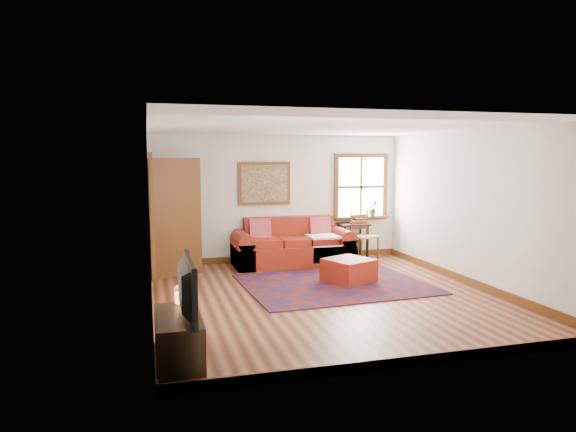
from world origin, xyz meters
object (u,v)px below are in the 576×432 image
object	(u,v)px
side_table	(353,229)
ladder_back_chair	(363,234)
media_cabinet	(179,342)
red_ottoman	(349,270)
red_leather_sofa	(292,249)

from	to	relation	value
side_table	ladder_back_chair	bearing A→B (deg)	-62.51
ladder_back_chair	media_cabinet	distance (m)	5.92
media_cabinet	ladder_back_chair	bearing A→B (deg)	48.83
ladder_back_chair	media_cabinet	xyz separation A→B (m)	(-3.89, -4.45, -0.27)
red_ottoman	media_cabinet	world-z (taller)	media_cabinet
red_ottoman	ladder_back_chair	bearing A→B (deg)	36.17
red_ottoman	ladder_back_chair	distance (m)	1.93
side_table	ladder_back_chair	xyz separation A→B (m)	(0.12, -0.22, -0.07)
ladder_back_chair	red_ottoman	bearing A→B (deg)	-120.30
red_leather_sofa	red_ottoman	xyz separation A→B (m)	(0.51, -1.64, -0.10)
media_cabinet	red_ottoman	bearing A→B (deg)	43.79
media_cabinet	red_leather_sofa	bearing A→B (deg)	61.40
ladder_back_chair	media_cabinet	size ratio (longest dim) A/B	1.02
side_table	media_cabinet	bearing A→B (deg)	-128.92
media_cabinet	side_table	bearing A→B (deg)	51.08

